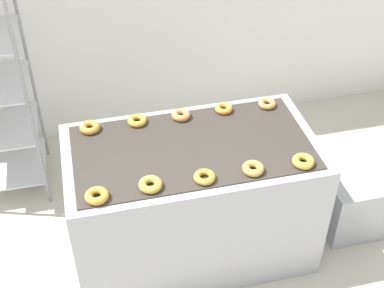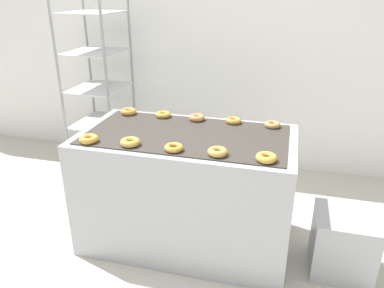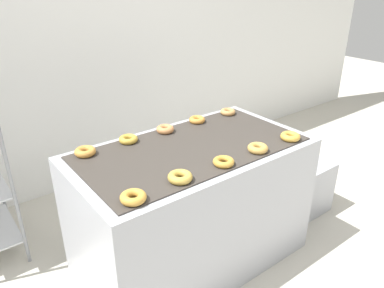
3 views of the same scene
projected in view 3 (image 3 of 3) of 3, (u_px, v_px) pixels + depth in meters
wall_back at (85, 29)px, 3.11m from camera, size 8.00×0.05×2.80m
fryer_machine at (192, 206)px, 2.46m from camera, size 1.48×0.81×0.87m
glaze_bin at (301, 185)px, 3.11m from camera, size 0.39×0.38×0.43m
donut_near_leftmost at (133, 197)px, 1.74m from camera, size 0.13×0.13×0.04m
donut_near_left at (180, 177)px, 1.91m from camera, size 0.13×0.13×0.04m
donut_near_center at (224, 161)px, 2.07m from camera, size 0.12×0.12×0.04m
donut_near_right at (258, 148)px, 2.21m from camera, size 0.12×0.12×0.04m
donut_near_rightmost at (290, 136)px, 2.37m from camera, size 0.12×0.12×0.04m
donut_far_leftmost at (85, 152)px, 2.17m from camera, size 0.12×0.12×0.04m
donut_far_left at (128, 139)px, 2.33m from camera, size 0.12×0.12×0.04m
donut_far_center at (166, 129)px, 2.48m from camera, size 0.12×0.12×0.04m
donut_far_right at (197, 120)px, 2.64m from camera, size 0.11×0.11×0.04m
donut_far_rightmost at (228, 112)px, 2.78m from camera, size 0.11×0.11×0.04m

